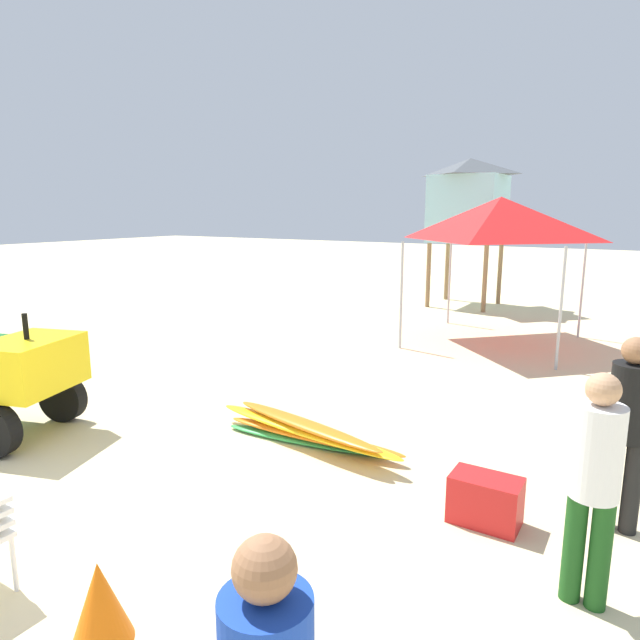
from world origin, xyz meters
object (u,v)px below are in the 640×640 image
object	(u,v)px
lifeguard_near_left	(628,422)
lifeguard_near_center	(594,476)
popup_canopy	(500,219)
surfboard_pile	(307,432)
traffic_cone_near	(100,602)
cooler_box	(485,500)
lifeguard_tower	(468,200)

from	to	relation	value
lifeguard_near_left	lifeguard_near_center	xyz separation A→B (m)	(-0.14, -1.13, -0.02)
lifeguard_near_left	popup_canopy	world-z (taller)	popup_canopy
surfboard_pile	lifeguard_near_center	xyz separation A→B (m)	(3.02, -1.18, 0.78)
traffic_cone_near	cooler_box	bearing A→B (deg)	57.14
popup_canopy	traffic_cone_near	world-z (taller)	popup_canopy
lifeguard_near_left	lifeguard_near_center	bearing A→B (deg)	-96.95
lifeguard_near_center	popup_canopy	size ratio (longest dim) A/B	0.56
surfboard_pile	lifeguard_tower	size ratio (longest dim) A/B	0.65
lifeguard_near_center	lifeguard_tower	world-z (taller)	lifeguard_tower
popup_canopy	cooler_box	size ratio (longest dim) A/B	4.96
lifeguard_near_left	traffic_cone_near	xyz separation A→B (m)	(-2.66, -3.08, -0.69)
lifeguard_tower	cooler_box	xyz separation A→B (m)	(3.55, -10.88, -2.70)
traffic_cone_near	lifeguard_near_left	bearing A→B (deg)	49.20
lifeguard_near_left	cooler_box	bearing A→B (deg)	-153.67
popup_canopy	lifeguard_tower	bearing A→B (deg)	114.58
lifeguard_near_left	lifeguard_tower	world-z (taller)	lifeguard_tower
traffic_cone_near	popup_canopy	bearing A→B (deg)	89.98
lifeguard_near_left	lifeguard_tower	bearing A→B (deg)	113.57
popup_canopy	lifeguard_tower	world-z (taller)	lifeguard_tower
lifeguard_near_center	lifeguard_near_left	bearing A→B (deg)	83.05
traffic_cone_near	cooler_box	world-z (taller)	traffic_cone_near
surfboard_pile	cooler_box	xyz separation A→B (m)	(2.17, -0.54, 0.05)
lifeguard_near_left	traffic_cone_near	bearing A→B (deg)	-130.80
surfboard_pile	popup_canopy	distance (m)	6.68
traffic_cone_near	lifeguard_near_center	bearing A→B (deg)	37.68
cooler_box	surfboard_pile	bearing A→B (deg)	166.14
popup_canopy	lifeguard_tower	xyz separation A→B (m)	(-1.88, 4.11, 0.43)
surfboard_pile	lifeguard_tower	xyz separation A→B (m)	(-1.38, 10.35, 2.75)
lifeguard_tower	cooler_box	distance (m)	11.76
lifeguard_near_left	popup_canopy	bearing A→B (deg)	112.90
cooler_box	lifeguard_near_center	bearing A→B (deg)	-37.39
surfboard_pile	lifeguard_near_left	world-z (taller)	lifeguard_near_left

